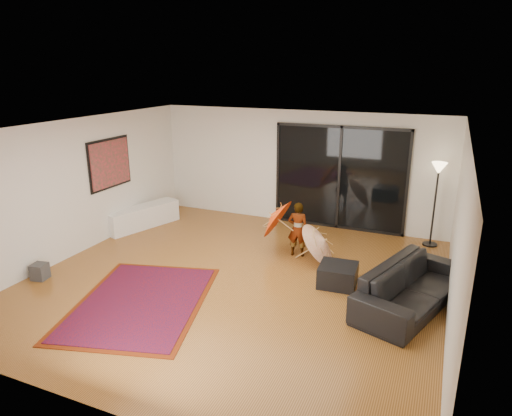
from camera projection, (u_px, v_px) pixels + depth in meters
The scene contains 17 objects.
floor at pixel (236, 280), 8.16m from camera, with size 7.00×7.00×0.00m, color #A2662C.
ceiling at pixel (233, 128), 7.35m from camera, with size 7.00×7.00×0.00m, color white.
wall_back at pixel (298, 168), 10.82m from camera, with size 7.00×7.00×0.00m, color silver.
wall_front at pixel (87, 302), 4.68m from camera, with size 7.00×7.00×0.00m, color silver.
wall_left at pixel (76, 188), 9.06m from camera, with size 7.00×7.00×0.00m, color silver.
wall_right at pixel (458, 237), 6.44m from camera, with size 7.00×7.00×0.00m, color silver.
sliding_door at pixel (339, 178), 10.47m from camera, with size 3.06×0.07×2.40m.
painting at pixel (110, 163), 9.84m from camera, with size 0.04×1.28×1.08m.
media_console at pixel (143, 217), 10.79m from camera, with size 0.46×1.83×0.51m, color white.
speaker at pixel (40, 271), 8.16m from camera, with size 0.25×0.25×0.29m, color #424244.
persian_rug at pixel (141, 302), 7.38m from camera, with size 2.65×3.20×0.02m.
sofa at pixel (411, 286), 7.17m from camera, with size 2.36×0.92×0.69m, color black.
ottoman at pixel (338, 275), 7.94m from camera, with size 0.64×0.64×0.36m, color black.
floor_lamp at pixel (438, 181), 9.33m from camera, with size 0.31×0.31×1.80m.
child at pixel (298, 229), 9.07m from camera, with size 0.41×0.27×1.11m, color #999999.
parasol_orange at pixel (271, 218), 9.18m from camera, with size 0.61×0.89×0.90m.
parasol_white at pixel (325, 238), 8.73m from camera, with size 0.71×0.90×0.96m.
Camera 1 is at (3.24, -6.66, 3.67)m, focal length 32.00 mm.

